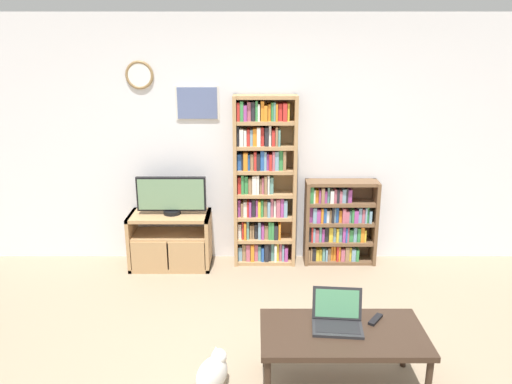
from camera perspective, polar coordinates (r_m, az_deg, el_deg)
name	(u,v)px	position (r m, az deg, el deg)	size (l,w,h in m)	color
wall_back	(262,142)	(5.30, 0.64, 5.78)	(6.74, 0.09, 2.60)	silver
tv_stand	(171,240)	(5.39, -9.74, -5.46)	(0.84, 0.43, 0.59)	tan
television	(172,195)	(5.24, -9.63, -0.39)	(0.72, 0.18, 0.40)	black
bookshelf_tall	(263,183)	(5.24, 0.82, 1.05)	(0.65, 0.25, 1.81)	tan
bookshelf_short	(338,223)	(5.45, 9.35, -3.52)	(0.77, 0.25, 0.92)	brown
coffee_table	(343,337)	(3.53, 9.88, -16.01)	(1.10, 0.59, 0.45)	#332319
laptop	(337,318)	(3.53, 9.28, -13.98)	(0.36, 0.29, 0.24)	#232326
remote_near_laptop	(376,319)	(3.66, 13.51, -13.98)	(0.13, 0.16, 0.02)	black
cat	(213,373)	(3.64, -4.93, -19.94)	(0.32, 0.50, 0.30)	white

